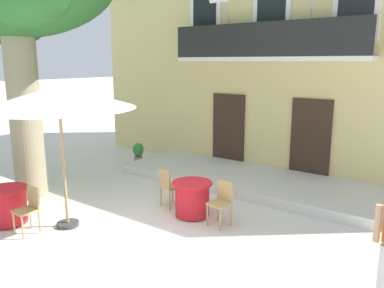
{
  "coord_description": "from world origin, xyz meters",
  "views": [
    {
      "loc": [
        4.96,
        -5.21,
        3.27
      ],
      "look_at": [
        -0.42,
        2.16,
        1.3
      ],
      "focal_mm": 35.77,
      "sensor_mm": 36.0,
      "label": 1
    }
  ],
  "objects_px": {
    "cafe_table_middle": "(192,198)",
    "cafe_chair_middle_1": "(168,185)",
    "cafe_table_near_tree": "(8,206)",
    "cafe_chair_middle_0": "(222,200)",
    "cafe_umbrella": "(59,97)",
    "cafe_chair_near_tree_1": "(29,207)",
    "ground_planter_left": "(138,152)"
  },
  "relations": [
    {
      "from": "cafe_table_near_tree",
      "to": "cafe_chair_near_tree_1",
      "type": "xyz_separation_m",
      "value": [
        0.75,
        0.03,
        0.14
      ]
    },
    {
      "from": "cafe_chair_near_tree_1",
      "to": "cafe_chair_middle_0",
      "type": "relative_size",
      "value": 1.0
    },
    {
      "from": "cafe_umbrella",
      "to": "ground_planter_left",
      "type": "height_order",
      "value": "cafe_umbrella"
    },
    {
      "from": "cafe_chair_middle_0",
      "to": "cafe_umbrella",
      "type": "xyz_separation_m",
      "value": [
        -2.48,
        -1.9,
        2.08
      ]
    },
    {
      "from": "cafe_chair_middle_0",
      "to": "cafe_umbrella",
      "type": "bearing_deg",
      "value": -142.51
    },
    {
      "from": "cafe_chair_middle_0",
      "to": "cafe_chair_middle_1",
      "type": "relative_size",
      "value": 1.0
    },
    {
      "from": "cafe_table_middle",
      "to": "cafe_chair_middle_0",
      "type": "distance_m",
      "value": 0.77
    },
    {
      "from": "cafe_chair_middle_0",
      "to": "cafe_table_middle",
      "type": "bearing_deg",
      "value": 178.64
    },
    {
      "from": "cafe_table_middle",
      "to": "cafe_table_near_tree",
      "type": "bearing_deg",
      "value": -137.69
    },
    {
      "from": "cafe_chair_middle_1",
      "to": "cafe_umbrella",
      "type": "relative_size",
      "value": 0.31
    },
    {
      "from": "cafe_table_near_tree",
      "to": "cafe_chair_middle_1",
      "type": "distance_m",
      "value": 3.37
    },
    {
      "from": "cafe_chair_near_tree_1",
      "to": "ground_planter_left",
      "type": "distance_m",
      "value": 5.39
    },
    {
      "from": "cafe_umbrella",
      "to": "cafe_table_near_tree",
      "type": "bearing_deg",
      "value": -149.51
    },
    {
      "from": "cafe_table_middle",
      "to": "cafe_chair_middle_0",
      "type": "height_order",
      "value": "cafe_chair_middle_0"
    },
    {
      "from": "cafe_umbrella",
      "to": "ground_planter_left",
      "type": "relative_size",
      "value": 4.28
    },
    {
      "from": "cafe_chair_near_tree_1",
      "to": "cafe_chair_middle_0",
      "type": "distance_m",
      "value": 3.77
    },
    {
      "from": "cafe_chair_middle_0",
      "to": "cafe_umbrella",
      "type": "relative_size",
      "value": 0.31
    },
    {
      "from": "cafe_chair_middle_1",
      "to": "cafe_table_middle",
      "type": "bearing_deg",
      "value": -7.85
    },
    {
      "from": "cafe_table_middle",
      "to": "ground_planter_left",
      "type": "xyz_separation_m",
      "value": [
        -4.01,
        2.5,
        -0.02
      ]
    },
    {
      "from": "cafe_chair_near_tree_1",
      "to": "cafe_table_middle",
      "type": "relative_size",
      "value": 1.05
    },
    {
      "from": "cafe_chair_middle_0",
      "to": "ground_planter_left",
      "type": "relative_size",
      "value": 1.34
    },
    {
      "from": "cafe_table_middle",
      "to": "cafe_chair_middle_0",
      "type": "xyz_separation_m",
      "value": [
        0.75,
        -0.02,
        0.14
      ]
    },
    {
      "from": "cafe_umbrella",
      "to": "ground_planter_left",
      "type": "distance_m",
      "value": 5.45
    },
    {
      "from": "cafe_table_middle",
      "to": "cafe_umbrella",
      "type": "distance_m",
      "value": 3.41
    },
    {
      "from": "cafe_table_near_tree",
      "to": "cafe_chair_middle_0",
      "type": "bearing_deg",
      "value": 35.48
    },
    {
      "from": "cafe_table_middle",
      "to": "cafe_chair_middle_1",
      "type": "distance_m",
      "value": 0.77
    },
    {
      "from": "cafe_table_middle",
      "to": "cafe_chair_middle_1",
      "type": "height_order",
      "value": "cafe_chair_middle_1"
    },
    {
      "from": "cafe_chair_near_tree_1",
      "to": "cafe_umbrella",
      "type": "height_order",
      "value": "cafe_umbrella"
    },
    {
      "from": "cafe_table_near_tree",
      "to": "cafe_chair_middle_1",
      "type": "height_order",
      "value": "cafe_chair_middle_1"
    },
    {
      "from": "cafe_chair_middle_1",
      "to": "ground_planter_left",
      "type": "height_order",
      "value": "cafe_chair_middle_1"
    },
    {
      "from": "cafe_chair_middle_0",
      "to": "cafe_table_near_tree",
      "type": "bearing_deg",
      "value": -144.52
    },
    {
      "from": "cafe_chair_near_tree_1",
      "to": "cafe_chair_middle_0",
      "type": "bearing_deg",
      "value": 41.72
    }
  ]
}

